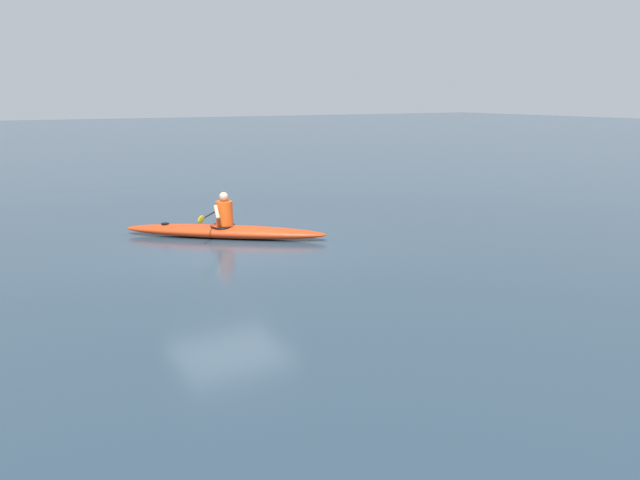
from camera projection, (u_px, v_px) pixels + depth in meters
ground_plane at (227, 249)px, 13.27m from camera, size 160.00×160.00×0.00m
kayak at (224, 231)px, 14.27m from camera, size 4.19×3.52×0.30m
kayaker at (223, 212)px, 14.17m from camera, size 1.53×1.90×0.78m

